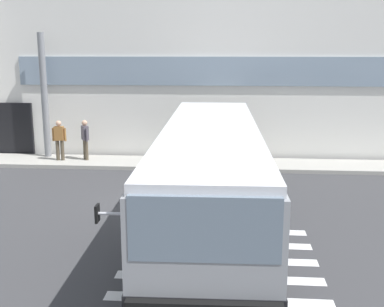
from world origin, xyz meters
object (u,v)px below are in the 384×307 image
at_px(bus_main_foreground, 211,176).
at_px(entry_support_column, 44,96).
at_px(passenger_near_column, 59,138).
at_px(safety_bollard_yellow, 245,163).
at_px(passenger_by_doorway, 85,138).

bearing_deg(bus_main_foreground, entry_support_column, 135.78).
relative_size(entry_support_column, passenger_near_column, 3.13).
bearing_deg(safety_bollard_yellow, entry_support_column, 168.00).
distance_m(entry_support_column, safety_bollard_yellow, 8.97).
relative_size(passenger_near_column, passenger_by_doorway, 1.00).
relative_size(entry_support_column, passenger_by_doorway, 3.13).
relative_size(entry_support_column, safety_bollard_yellow, 5.82).
bearing_deg(passenger_near_column, safety_bollard_yellow, -8.19).
relative_size(bus_main_foreground, passenger_near_column, 7.30).
xyz_separation_m(bus_main_foreground, safety_bollard_yellow, (1.11, 5.36, -0.89)).
bearing_deg(passenger_near_column, entry_support_column, 138.96).
bearing_deg(entry_support_column, passenger_near_column, -41.04).
bearing_deg(passenger_near_column, passenger_by_doorway, 10.92).
height_order(passenger_near_column, passenger_by_doorway, same).
relative_size(entry_support_column, bus_main_foreground, 0.43).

